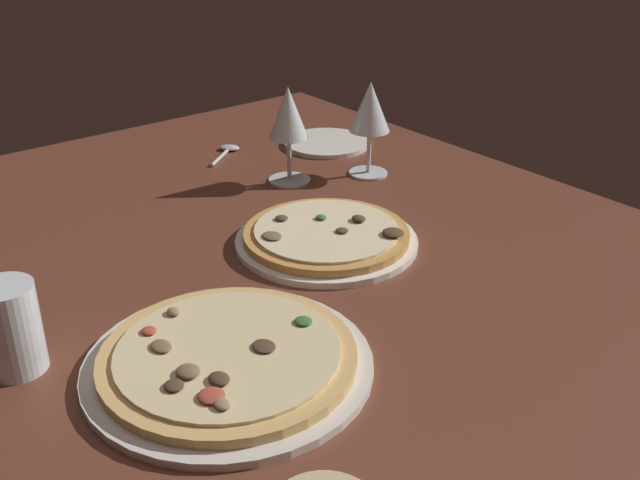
# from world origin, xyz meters

# --- Properties ---
(dining_table) EXTENTS (1.50, 1.10, 0.04)m
(dining_table) POSITION_xyz_m (0.00, 0.00, 0.02)
(dining_table) COLOR brown
(dining_table) RESTS_ON ground
(pizza_main) EXTENTS (0.27, 0.27, 0.03)m
(pizza_main) POSITION_xyz_m (0.06, -0.07, 0.05)
(pizza_main) COLOR white
(pizza_main) RESTS_ON dining_table
(pizza_side) EXTENTS (0.32, 0.32, 0.03)m
(pizza_side) POSITION_xyz_m (-0.11, 0.21, 0.05)
(pizza_side) COLOR silver
(pizza_side) RESTS_ON dining_table
(wine_glass_far) EXTENTS (0.07, 0.07, 0.17)m
(wine_glass_far) POSITION_xyz_m (0.23, -0.31, 0.16)
(wine_glass_far) COLOR silver
(wine_glass_far) RESTS_ON dining_table
(wine_glass_near) EXTENTS (0.07, 0.07, 0.17)m
(wine_glass_near) POSITION_xyz_m (0.29, -0.18, 0.16)
(wine_glass_near) COLOR silver
(wine_glass_near) RESTS_ON dining_table
(water_glass) EXTENTS (0.07, 0.07, 0.10)m
(water_glass) POSITION_xyz_m (0.04, 0.39, 0.08)
(water_glass) COLOR silver
(water_glass) RESTS_ON dining_table
(side_plate) EXTENTS (0.17, 0.17, 0.01)m
(side_plate) POSITION_xyz_m (0.40, -0.35, 0.04)
(side_plate) COLOR silver
(side_plate) RESTS_ON dining_table
(spoon) EXTENTS (0.09, 0.10, 0.01)m
(spoon) POSITION_xyz_m (0.49, -0.17, 0.04)
(spoon) COLOR silver
(spoon) RESTS_ON dining_table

